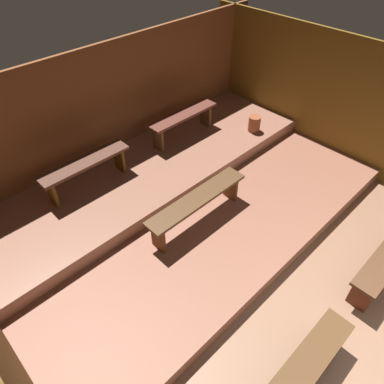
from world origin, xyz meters
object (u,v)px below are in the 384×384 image
at_px(bench_floor_right, 384,263).
at_px(bench_lower_center, 197,202).
at_px(bench_floor_left, 306,365).
at_px(bench_middle_right, 183,119).
at_px(bench_middle_left, 86,167).
at_px(pail_middle, 254,124).

distance_m(bench_floor_right, bench_lower_center, 2.59).
xyz_separation_m(bench_floor_left, bench_middle_right, (1.93, 3.91, 0.45)).
xyz_separation_m(bench_floor_right, bench_middle_left, (-1.93, 3.91, 0.45)).
height_order(bench_floor_left, pail_middle, pail_middle).
height_order(bench_floor_right, pail_middle, pail_middle).
distance_m(bench_middle_right, pail_middle, 1.38).
height_order(bench_floor_left, bench_lower_center, bench_lower_center).
xyz_separation_m(bench_floor_right, bench_lower_center, (-1.11, 2.33, 0.24)).
relative_size(bench_floor_left, bench_floor_right, 1.00).
relative_size(bench_floor_left, bench_middle_left, 0.95).
bearing_deg(bench_lower_center, bench_floor_right, -64.48).
xyz_separation_m(bench_floor_right, pail_middle, (1.20, 3.11, 0.23)).
height_order(bench_middle_left, bench_middle_right, same).
relative_size(bench_middle_right, pail_middle, 4.81).
height_order(bench_lower_center, pail_middle, pail_middle).
relative_size(bench_floor_left, pail_middle, 4.57).
bearing_deg(bench_floor_left, bench_lower_center, 72.56).
relative_size(bench_floor_right, pail_middle, 4.57).
bearing_deg(bench_floor_left, bench_floor_right, 0.00).
distance_m(bench_floor_right, pail_middle, 3.34).
bearing_deg(bench_floor_right, bench_lower_center, 115.52).
height_order(bench_floor_right, bench_middle_left, bench_middle_left).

